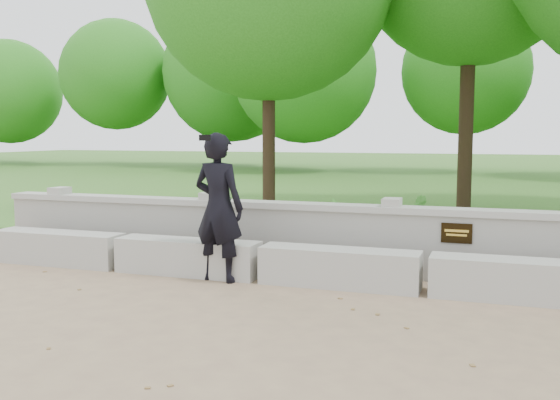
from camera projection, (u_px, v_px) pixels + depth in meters
The scene contains 7 objects.
ground at pixel (402, 347), 5.29m from camera, with size 80.00×80.00×0.00m, color #977D5D.
lawn at pixel (467, 191), 18.46m from camera, with size 40.00×22.00×0.25m, color #2F581E.
concrete_bench at pixel (425, 274), 7.06m from camera, with size 11.90×0.45×0.45m.
parapet_wall at pixel (432, 243), 7.69m from camera, with size 12.50×0.35×0.90m.
man_main at pixel (219, 207), 7.59m from camera, with size 0.73×0.65×1.82m.
shrub_a at pixel (337, 221), 8.85m from camera, with size 0.34×0.23×0.64m, color #3A7B29.
shrub_b at pixel (418, 213), 9.99m from camera, with size 0.32×0.25×0.57m, color #3A7B29.
Camera 1 is at (0.67, -5.19, 1.80)m, focal length 40.00 mm.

